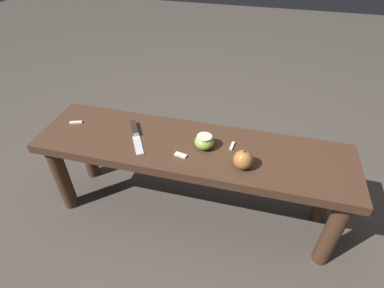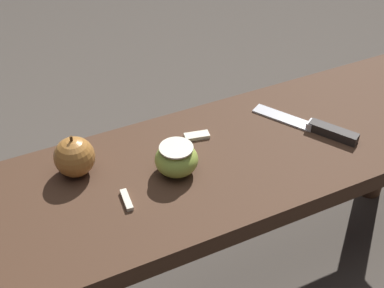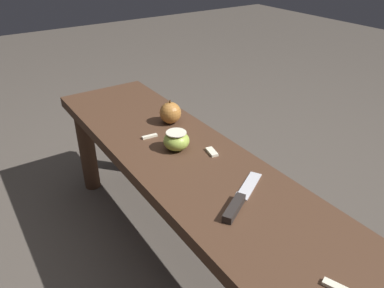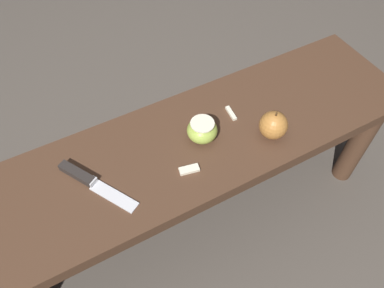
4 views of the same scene
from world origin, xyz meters
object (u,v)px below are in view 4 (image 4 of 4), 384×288
object	(u,v)px
apple_whole	(273,125)
wooden_bench	(184,163)
knife	(87,179)
apple_cut	(202,130)

from	to	relation	value
apple_whole	wooden_bench	bearing A→B (deg)	160.43
wooden_bench	knife	bearing A→B (deg)	176.68
wooden_bench	apple_whole	size ratio (longest dim) A/B	15.81
wooden_bench	apple_cut	world-z (taller)	apple_cut
wooden_bench	apple_whole	distance (m)	0.27
wooden_bench	knife	world-z (taller)	knife
wooden_bench	apple_whole	world-z (taller)	apple_whole
wooden_bench	knife	xyz separation A→B (m)	(-0.26, 0.02, 0.09)
apple_cut	knife	bearing A→B (deg)	177.24
knife	apple_whole	distance (m)	0.50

